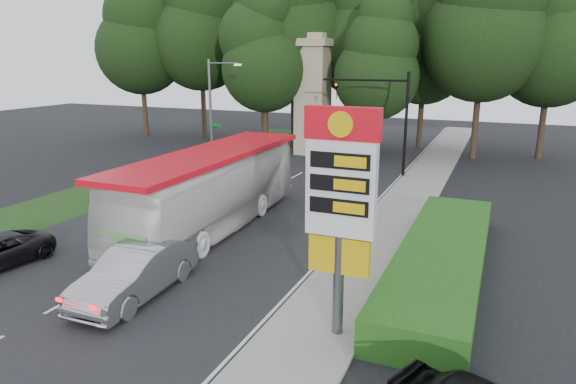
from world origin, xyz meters
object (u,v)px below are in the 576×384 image
at_px(monument, 313,94).
at_px(transit_bus, 211,191).
at_px(traffic_signal_mast, 387,109).
at_px(streetlight_signs, 213,108).
at_px(gas_station_pylon, 341,193).
at_px(sedan_silver, 135,272).

distance_m(monument, transit_bus, 21.16).
bearing_deg(traffic_signal_mast, monument, 142.00).
xyz_separation_m(streetlight_signs, transit_bus, (7.49, -12.77, -2.55)).
bearing_deg(streetlight_signs, gas_station_pylon, -51.04).
distance_m(monument, sedan_silver, 28.78).
bearing_deg(gas_station_pylon, streetlight_signs, 128.96).
bearing_deg(transit_bus, traffic_signal_mast, 68.31).
distance_m(gas_station_pylon, streetlight_signs, 25.74).
height_order(monument, transit_bus, monument).
relative_size(streetlight_signs, monument, 0.80).
xyz_separation_m(traffic_signal_mast, streetlight_signs, (-12.67, -1.99, -0.23)).
height_order(gas_station_pylon, streetlight_signs, streetlight_signs).
relative_size(gas_station_pylon, transit_bus, 0.50).
bearing_deg(gas_station_pylon, sedan_silver, -178.48).
xyz_separation_m(transit_bus, sedan_silver, (1.40, -7.44, -1.01)).
distance_m(traffic_signal_mast, streetlight_signs, 12.83).
distance_m(traffic_signal_mast, transit_bus, 15.89).
height_order(traffic_signal_mast, monument, monument).
relative_size(streetlight_signs, transit_bus, 0.59).
distance_m(streetlight_signs, monument, 9.44).
xyz_separation_m(streetlight_signs, sedan_silver, (8.89, -20.21, -3.55)).
xyz_separation_m(traffic_signal_mast, sedan_silver, (-3.78, -22.20, -3.79)).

